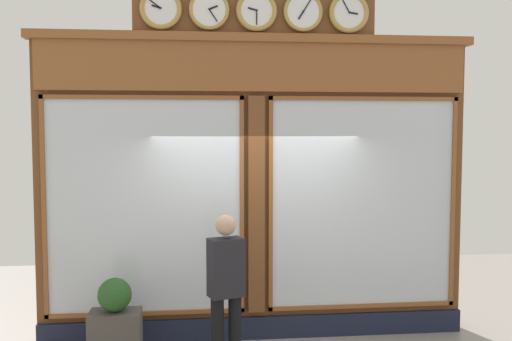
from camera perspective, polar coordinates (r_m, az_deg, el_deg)
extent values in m
cube|color=brown|center=(7.07, -0.13, -2.15)|extent=(5.23, 0.30, 3.61)
cube|color=#191E33|center=(7.28, 0.02, -15.46)|extent=(5.23, 0.08, 0.28)
cube|color=brown|center=(6.88, 0.04, 10.33)|extent=(5.13, 0.08, 0.58)
cube|color=brown|center=(6.94, 0.02, 13.12)|extent=(5.34, 0.20, 0.10)
cube|color=silver|center=(7.19, 10.65, -3.25)|extent=(2.27, 0.02, 2.53)
cube|color=brown|center=(7.12, 10.84, 7.09)|extent=(2.37, 0.04, 0.05)
cube|color=brown|center=(7.44, 10.56, -13.17)|extent=(2.37, 0.04, 0.05)
cube|color=brown|center=(7.58, 19.11, -3.02)|extent=(0.05, 0.04, 2.63)
cube|color=brown|center=(6.92, 1.47, -3.46)|extent=(0.05, 0.04, 2.63)
cube|color=silver|center=(6.91, -11.07, -3.55)|extent=(2.27, 0.02, 2.53)
cube|color=brown|center=(6.84, -11.23, 7.21)|extent=(2.37, 0.04, 0.05)
cube|color=brown|center=(7.18, -10.93, -13.84)|extent=(2.37, 0.04, 0.05)
cube|color=brown|center=(7.08, -20.47, -3.55)|extent=(0.05, 0.04, 2.63)
cube|color=brown|center=(6.89, -1.42, -3.50)|extent=(0.05, 0.04, 2.63)
cube|color=brown|center=(6.91, 0.03, -3.47)|extent=(0.20, 0.10, 2.63)
cube|color=brown|center=(7.04, -0.02, 15.60)|extent=(2.90, 0.06, 0.67)
cylinder|color=white|center=(7.16, 9.29, 15.34)|extent=(0.39, 0.02, 0.39)
torus|color=#B79347|center=(7.16, 9.30, 15.34)|extent=(0.49, 0.06, 0.49)
cube|color=black|center=(7.16, 9.75, 15.27)|extent=(0.11, 0.01, 0.03)
cube|color=black|center=(7.15, 9.00, 15.95)|extent=(0.09, 0.01, 0.15)
sphere|color=black|center=(7.15, 9.33, 15.36)|extent=(0.02, 0.02, 0.02)
cylinder|color=white|center=(7.04, 4.75, 15.58)|extent=(0.39, 0.02, 0.39)
torus|color=#B79347|center=(7.04, 4.75, 15.58)|extent=(0.48, 0.05, 0.48)
cube|color=black|center=(7.01, 4.53, 15.25)|extent=(0.07, 0.01, 0.10)
cube|color=black|center=(7.05, 5.14, 16.15)|extent=(0.10, 0.01, 0.15)
sphere|color=black|center=(7.02, 4.77, 15.61)|extent=(0.02, 0.02, 0.02)
cylinder|color=white|center=(6.96, 0.05, 15.73)|extent=(0.39, 0.02, 0.39)
torus|color=#B79347|center=(6.96, 0.06, 15.73)|extent=(0.49, 0.06, 0.49)
cube|color=black|center=(6.94, -0.37, 15.87)|extent=(0.11, 0.01, 0.04)
cube|color=black|center=(6.93, 0.07, 15.07)|extent=(0.01, 0.01, 0.17)
sphere|color=black|center=(6.94, 0.07, 15.76)|extent=(0.02, 0.02, 0.02)
cylinder|color=white|center=(6.92, -4.72, 15.78)|extent=(0.39, 0.02, 0.39)
torus|color=#B79347|center=(6.92, -4.72, 15.78)|extent=(0.47, 0.05, 0.47)
cube|color=black|center=(6.91, -4.29, 15.97)|extent=(0.11, 0.01, 0.06)
cube|color=black|center=(6.90, -4.31, 15.24)|extent=(0.10, 0.01, 0.15)
sphere|color=black|center=(6.90, -4.72, 15.81)|extent=(0.02, 0.02, 0.02)
cylinder|color=white|center=(6.93, -9.52, 15.72)|extent=(0.39, 0.02, 0.39)
torus|color=#B79347|center=(6.93, -9.52, 15.73)|extent=(0.49, 0.06, 0.49)
cube|color=black|center=(6.92, -9.97, 15.86)|extent=(0.11, 0.01, 0.05)
cube|color=black|center=(6.93, -10.11, 16.13)|extent=(0.14, 0.01, 0.11)
sphere|color=black|center=(6.91, -9.53, 15.75)|extent=(0.02, 0.02, 0.02)
cylinder|color=black|center=(6.26, -3.88, -16.16)|extent=(0.14, 0.14, 0.82)
cylinder|color=black|center=(6.33, -2.13, -15.92)|extent=(0.14, 0.14, 0.82)
cube|color=#232328|center=(6.08, -3.03, -9.67)|extent=(0.41, 0.32, 0.62)
sphere|color=tan|center=(5.99, -3.04, -5.48)|extent=(0.22, 0.22, 0.22)
cube|color=#4C4742|center=(6.68, -13.90, -15.96)|extent=(0.56, 0.36, 0.59)
sphere|color=#285623|center=(6.54, -13.97, -11.99)|extent=(0.37, 0.37, 0.37)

